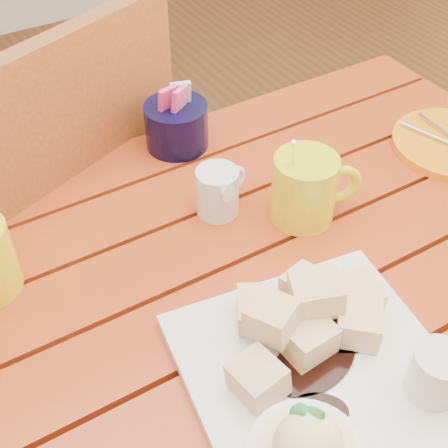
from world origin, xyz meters
TOP-DOWN VIEW (x-y plane):
  - table at (0.00, 0.00)m, footprint 1.20×0.79m
  - dessert_plate at (-0.01, -0.17)m, footprint 0.33×0.33m
  - coffee_mug_right at (0.16, 0.09)m, footprint 0.13×0.09m
  - cream_pitcher at (0.06, 0.16)m, footprint 0.09×0.08m
  - sugar_caddy at (0.09, 0.34)m, footprint 0.10×0.10m
  - chair_far at (-0.13, 0.48)m, footprint 0.60×0.60m

SIDE VIEW (x-z plane):
  - chair_far at x=-0.13m, z-range 0.06..1.03m
  - table at x=0.00m, z-range 0.27..1.02m
  - dessert_plate at x=-0.01m, z-range 0.72..0.84m
  - cream_pitcher at x=0.06m, z-range 0.75..0.83m
  - sugar_caddy at x=0.09m, z-range 0.73..0.85m
  - coffee_mug_right at x=0.16m, z-range 0.73..0.88m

